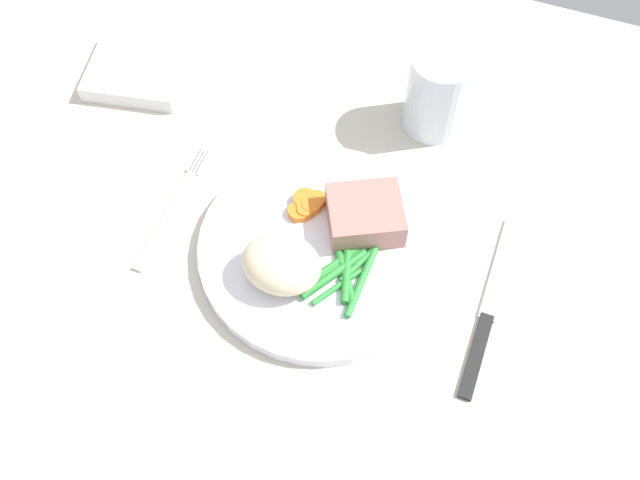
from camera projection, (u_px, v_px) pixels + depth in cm
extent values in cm
cube|color=beige|center=(322.00, 257.00, 76.26)|extent=(120.00, 90.00, 2.00)
cylinder|color=white|center=(320.00, 249.00, 74.68)|extent=(25.17, 25.17, 1.60)
cube|color=#B2756B|center=(365.00, 215.00, 73.86)|extent=(9.56, 9.16, 3.36)
ellipsoid|color=beige|center=(281.00, 264.00, 70.27)|extent=(7.87, 6.45, 4.54)
cylinder|color=orange|center=(299.00, 212.00, 75.60)|extent=(2.29, 2.29, 0.81)
cylinder|color=orange|center=(305.00, 200.00, 76.29)|extent=(2.45, 2.45, 0.94)
cylinder|color=orange|center=(306.00, 210.00, 75.58)|extent=(1.88, 1.88, 0.97)
cylinder|color=orange|center=(317.00, 200.00, 76.27)|extent=(1.97, 1.97, 0.95)
cylinder|color=orange|center=(311.00, 205.00, 75.87)|extent=(2.09, 2.09, 1.04)
cylinder|color=#2D8C38|center=(334.00, 274.00, 71.79)|extent=(4.92, 7.29, 0.88)
cylinder|color=#2D8C38|center=(344.00, 270.00, 72.05)|extent=(4.75, 6.56, 0.79)
cylinder|color=#2D8C38|center=(361.00, 281.00, 71.42)|extent=(0.94, 8.05, 0.76)
cylinder|color=#2D8C38|center=(341.00, 259.00, 72.72)|extent=(5.10, 7.61, 0.74)
cylinder|color=#2D8C38|center=(361.00, 262.00, 72.63)|extent=(2.95, 5.77, 0.65)
cylinder|color=#2D8C38|center=(337.00, 287.00, 71.21)|extent=(3.66, 5.35, 0.60)
cylinder|color=#2D8C38|center=(333.00, 269.00, 72.20)|extent=(4.98, 7.28, 0.62)
cylinder|color=#2D8C38|center=(347.00, 270.00, 72.01)|extent=(2.91, 7.19, 0.88)
cube|color=silver|center=(165.00, 220.00, 77.23)|extent=(1.00, 13.00, 0.40)
cube|color=silver|center=(194.00, 159.00, 81.35)|extent=(0.24, 3.60, 0.40)
cube|color=silver|center=(198.00, 160.00, 81.28)|extent=(0.24, 3.60, 0.40)
cube|color=silver|center=(201.00, 161.00, 81.21)|extent=(0.24, 3.60, 0.40)
cube|color=silver|center=(204.00, 162.00, 81.14)|extent=(0.24, 3.60, 0.40)
cube|color=black|center=(476.00, 356.00, 69.32)|extent=(1.30, 9.00, 0.64)
cube|color=silver|center=(500.00, 269.00, 74.16)|extent=(1.70, 12.00, 0.40)
cylinder|color=silver|center=(438.00, 92.00, 80.11)|extent=(7.08, 7.08, 10.01)
cylinder|color=silver|center=(436.00, 105.00, 81.87)|extent=(6.51, 6.51, 5.91)
cube|color=white|center=(138.00, 70.00, 87.19)|extent=(12.86, 12.02, 2.03)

